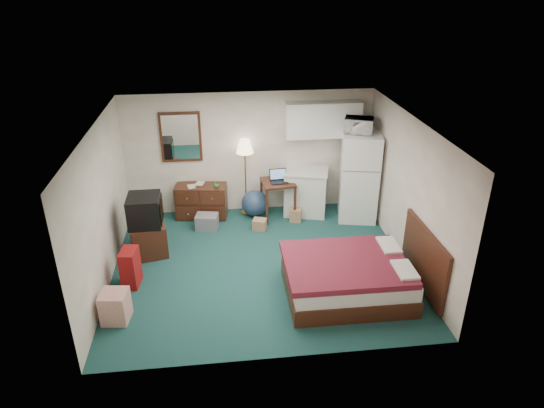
{
  "coord_description": "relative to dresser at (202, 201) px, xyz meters",
  "views": [
    {
      "loc": [
        -0.65,
        -7.07,
        4.6
      ],
      "look_at": [
        0.21,
        0.11,
        1.11
      ],
      "focal_mm": 32.0,
      "sensor_mm": 36.0,
      "label": 1
    }
  ],
  "objects": [
    {
      "name": "walls",
      "position": [
        1.02,
        -1.98,
        0.9
      ],
      "size": [
        5.01,
        4.51,
        2.5
      ],
      "color": "beige",
      "rests_on": "floor"
    },
    {
      "name": "upper_cabinets",
      "position": [
        2.47,
        0.1,
        1.6
      ],
      "size": [
        1.5,
        0.35,
        0.7
      ],
      "primitive_type": null,
      "color": "white",
      "rests_on": "walls"
    },
    {
      "name": "fridge",
      "position": [
        3.15,
        -0.4,
        0.55
      ],
      "size": [
        0.88,
        0.88,
        1.79
      ],
      "primitive_type": null,
      "rotation": [
        0.0,
        0.0,
        -0.21
      ],
      "color": "white",
      "rests_on": "floor"
    },
    {
      "name": "cardboard_box_b",
      "position": [
        1.89,
        -0.4,
        -0.21
      ],
      "size": [
        0.29,
        0.32,
        0.27
      ],
      "primitive_type": null,
      "rotation": [
        0.0,
        0.0,
        -0.27
      ],
      "color": "tan",
      "rests_on": "floor"
    },
    {
      "name": "tv_stand",
      "position": [
        -0.93,
        -1.34,
        -0.05
      ],
      "size": [
        0.72,
        0.76,
        0.59
      ],
      "primitive_type": null,
      "rotation": [
        0.0,
        0.0,
        0.23
      ],
      "color": "#3B1710",
      "rests_on": "floor"
    },
    {
      "name": "headboard",
      "position": [
        3.48,
        -2.96,
        0.2
      ],
      "size": [
        0.06,
        1.56,
        1.0
      ],
      "primitive_type": null,
      "color": "#3B1710",
      "rests_on": "walls"
    },
    {
      "name": "retail_box",
      "position": [
        -1.21,
        -3.18,
        -0.11
      ],
      "size": [
        0.42,
        0.42,
        0.47
      ],
      "primitive_type": null,
      "rotation": [
        0.0,
        0.0,
        -0.12
      ],
      "color": "beige",
      "rests_on": "floor"
    },
    {
      "name": "book_a",
      "position": [
        -0.26,
        -0.05,
        0.45
      ],
      "size": [
        0.15,
        0.04,
        0.2
      ],
      "primitive_type": "imported",
      "rotation": [
        0.0,
        0.0,
        0.16
      ],
      "color": "tan",
      "rests_on": "dresser"
    },
    {
      "name": "cardboard_box_a",
      "position": [
        1.12,
        -0.69,
        -0.24
      ],
      "size": [
        0.31,
        0.28,
        0.21
      ],
      "primitive_type": null,
      "rotation": [
        0.0,
        0.0,
        -0.32
      ],
      "color": "tan",
      "rests_on": "floor"
    },
    {
      "name": "mirror",
      "position": [
        -0.33,
        0.24,
        1.3
      ],
      "size": [
        0.8,
        0.06,
        1.0
      ],
      "primitive_type": null,
      "color": "white",
      "rests_on": "walls"
    },
    {
      "name": "microwave",
      "position": [
        3.08,
        -0.34,
        1.63
      ],
      "size": [
        0.61,
        0.46,
        0.37
      ],
      "primitive_type": "imported",
      "rotation": [
        0.0,
        0.0,
        -0.35
      ],
      "color": "white",
      "rests_on": "fridge"
    },
    {
      "name": "desk",
      "position": [
        1.55,
        -0.21,
        0.05
      ],
      "size": [
        0.69,
        0.69,
        0.8
      ],
      "primitive_type": null,
      "rotation": [
        0.0,
        0.0,
        0.1
      ],
      "color": "#3B1710",
      "rests_on": "floor"
    },
    {
      "name": "crt_tv",
      "position": [
        -0.94,
        -1.34,
        0.51
      ],
      "size": [
        0.58,
        0.62,
        0.53
      ],
      "primitive_type": null,
      "rotation": [
        0.0,
        0.0,
        0.02
      ],
      "color": "black",
      "rests_on": "tv_stand"
    },
    {
      "name": "floor_lamp",
      "position": [
        0.92,
        0.07,
        0.45
      ],
      "size": [
        0.39,
        0.39,
        1.6
      ],
      "primitive_type": null,
      "rotation": [
        0.0,
        0.0,
        0.13
      ],
      "color": "gold",
      "rests_on": "floor"
    },
    {
      "name": "bed",
      "position": [
        2.28,
        -2.96,
        -0.05
      ],
      "size": [
        1.89,
        1.48,
        0.6
      ],
      "primitive_type": null,
      "rotation": [
        0.0,
        0.0,
        -0.01
      ],
      "color": "#4E0A14",
      "rests_on": "floor"
    },
    {
      "name": "suitcase",
      "position": [
        -1.11,
        -2.3,
        -0.03
      ],
      "size": [
        0.29,
        0.42,
        0.64
      ],
      "primitive_type": null,
      "rotation": [
        0.0,
        0.0,
        -0.13
      ],
      "color": "maroon",
      "rests_on": "floor"
    },
    {
      "name": "book_b",
      "position": [
        -0.1,
        0.1,
        0.46
      ],
      "size": [
        0.17,
        0.07,
        0.22
      ],
      "primitive_type": "imported",
      "rotation": [
        0.0,
        0.0,
        -0.29
      ],
      "color": "tan",
      "rests_on": "dresser"
    },
    {
      "name": "floor",
      "position": [
        1.02,
        -1.98,
        -0.35
      ],
      "size": [
        5.0,
        4.5,
        0.01
      ],
      "primitive_type": "cube",
      "color": "#123739",
      "rests_on": "ground"
    },
    {
      "name": "mug",
      "position": [
        0.32,
        -0.13,
        0.4
      ],
      "size": [
        0.13,
        0.11,
        0.11
      ],
      "primitive_type": "imported",
      "rotation": [
        0.0,
        0.0,
        -0.26
      ],
      "color": "#3D8635",
      "rests_on": "dresser"
    },
    {
      "name": "exercise_ball",
      "position": [
        1.08,
        -0.07,
        -0.07
      ],
      "size": [
        0.61,
        0.61,
        0.55
      ],
      "primitive_type": "sphere",
      "rotation": [
        0.0,
        0.0,
        -0.11
      ],
      "color": "navy",
      "rests_on": "floor"
    },
    {
      "name": "laptop",
      "position": [
        1.56,
        -0.26,
        0.57
      ],
      "size": [
        0.36,
        0.3,
        0.24
      ],
      "primitive_type": null,
      "rotation": [
        0.0,
        0.0,
        0.06
      ],
      "color": "black",
      "rests_on": "desk"
    },
    {
      "name": "file_bin",
      "position": [
        0.1,
        -0.54,
        -0.2
      ],
      "size": [
        0.47,
        0.39,
        0.3
      ],
      "primitive_type": null,
      "rotation": [
        0.0,
        0.0,
        -0.19
      ],
      "color": "slate",
      "rests_on": "floor"
    },
    {
      "name": "ceiling",
      "position": [
        1.02,
        -1.98,
        2.15
      ],
      "size": [
        5.0,
        4.5,
        0.01
      ],
      "primitive_type": "cube",
      "color": "beige",
      "rests_on": "walls"
    },
    {
      "name": "dresser",
      "position": [
        0.0,
        0.0,
        0.0
      ],
      "size": [
        1.07,
        0.59,
        0.69
      ],
      "primitive_type": null,
      "rotation": [
        0.0,
        0.0,
        -0.13
      ],
      "color": "#3B1710",
      "rests_on": "floor"
    },
    {
      "name": "kitchen_counter",
      "position": [
        2.14,
        -0.07,
        0.11
      ],
      "size": [
        0.97,
        0.83,
        0.92
      ],
      "primitive_type": null,
      "rotation": [
        0.0,
        0.0,
        -0.26
      ],
      "color": "white",
      "rests_on": "floor"
    }
  ]
}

